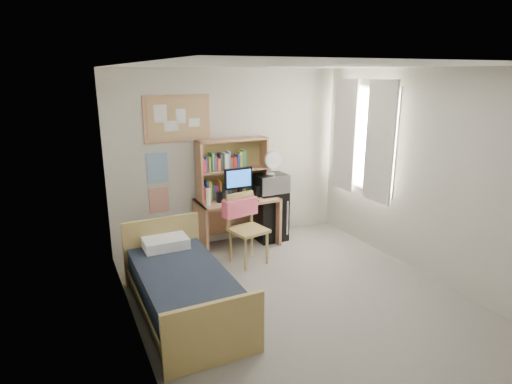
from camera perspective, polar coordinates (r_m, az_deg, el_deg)
name	(u,v)px	position (r m, az deg, el deg)	size (l,w,h in m)	color
floor	(299,300)	(5.13, 5.81, -14.19)	(3.60, 4.20, 0.02)	gray
ceiling	(307,66)	(4.45, 6.76, 16.39)	(3.60, 4.20, 0.02)	white
wall_back	(230,158)	(6.45, -3.52, 4.59)	(3.60, 0.04, 2.60)	beige
wall_front	(472,270)	(3.14, 26.88, -9.31)	(3.60, 0.04, 2.60)	beige
wall_left	(131,215)	(4.02, -16.28, -2.90)	(0.04, 4.20, 2.60)	beige
wall_right	(426,175)	(5.75, 21.77, 2.11)	(0.04, 4.20, 2.60)	beige
window_unit	(363,138)	(6.52, 14.06, 6.94)	(0.10, 1.40, 1.70)	white
curtain_left	(380,142)	(6.20, 16.17, 6.36)	(0.04, 0.55, 1.70)	silver
curtain_right	(345,135)	(6.81, 11.73, 7.44)	(0.04, 0.55, 1.70)	silver
bulletin_board	(177,118)	(6.10, -10.47, 9.62)	(0.94, 0.03, 0.64)	tan
poster_wave	(157,168)	(6.14, -13.06, 3.17)	(0.30, 0.01, 0.42)	#27649F
poster_japan	(159,200)	(6.25, -12.80, -1.04)	(0.28, 0.01, 0.36)	#BD3E21
desk	(237,223)	(6.41, -2.50, -4.09)	(1.19, 0.60, 0.74)	tan
desk_chair	(249,229)	(5.81, -1.00, -5.02)	(0.48, 0.48, 0.97)	tan
mini_fridge	(270,215)	(6.68, 1.84, -3.12)	(0.45, 0.45, 0.77)	black
bed	(185,294)	(4.76, -9.50, -13.24)	(0.91, 1.82, 0.50)	black
hutch	(233,168)	(6.32, -3.13, 3.23)	(1.06, 0.27, 0.87)	tan
monitor	(239,185)	(6.18, -2.35, 0.99)	(0.43, 0.03, 0.46)	black
keyboard	(243,202)	(6.11, -1.80, -1.28)	(0.45, 0.14, 0.02)	black
speaker_left	(219,197)	(6.11, -4.91, -0.67)	(0.07, 0.07, 0.16)	black
speaker_right	(257,192)	(6.34, 0.15, 0.02)	(0.07, 0.07, 0.16)	black
water_bottle	(208,197)	(6.00, -6.38, -0.64)	(0.07, 0.07, 0.23)	white
hoodie	(240,207)	(5.88, -2.15, -2.03)	(0.50, 0.15, 0.24)	#F65D79
microwave	(271,183)	(6.51, 1.96, 1.20)	(0.47, 0.36, 0.27)	silver
desk_fan	(271,164)	(6.44, 1.98, 3.76)	(0.26, 0.26, 0.32)	white
pillow	(165,242)	(5.29, -12.00, -6.60)	(0.52, 0.36, 0.12)	white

